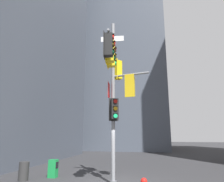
# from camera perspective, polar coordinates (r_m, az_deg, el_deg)

# --- Properties ---
(building_mid_block) EXTENTS (14.10, 14.10, 30.32)m
(building_mid_block) POSITION_cam_1_polar(r_m,az_deg,el_deg) (37.99, 3.56, 7.71)
(building_mid_block) COLOR #4C5460
(building_mid_block) RESTS_ON ground
(signal_pole_assembly) EXTENTS (2.43, 2.87, 8.25)m
(signal_pole_assembly) POSITION_cam_1_polar(r_m,az_deg,el_deg) (9.94, 0.87, 3.64)
(signal_pole_assembly) COLOR gray
(signal_pole_assembly) RESTS_ON ground
(newspaper_box) EXTENTS (0.45, 0.36, 0.94)m
(newspaper_box) POSITION_cam_1_polar(r_m,az_deg,el_deg) (12.30, -16.17, -20.13)
(newspaper_box) COLOR #198C3F
(newspaper_box) RESTS_ON ground
(trash_bin) EXTENTS (0.50, 0.50, 0.92)m
(trash_bin) POSITION_cam_1_polar(r_m,az_deg,el_deg) (12.00, -23.50, -19.90)
(trash_bin) COLOR #2D2D2D
(trash_bin) RESTS_ON ground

